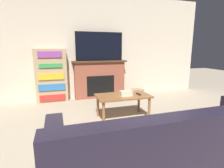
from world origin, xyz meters
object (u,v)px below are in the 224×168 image
at_px(storage_basket, 137,94).
at_px(fireplace, 100,79).
at_px(couch, 179,155).
at_px(coffee_table, 123,98).
at_px(tv, 99,46).
at_px(bookshelf, 51,76).

bearing_deg(storage_basket, fireplace, 157.21).
relative_size(couch, storage_basket, 6.19).
distance_m(couch, coffee_table, 1.71).
relative_size(fireplace, tv, 1.17).
bearing_deg(couch, storage_basket, 72.01).
relative_size(couch, bookshelf, 1.87).
relative_size(couch, coffee_table, 2.44).
bearing_deg(coffee_table, bookshelf, 130.38).
relative_size(tv, coffee_table, 1.23).
bearing_deg(couch, fireplace, 89.89).
height_order(coffee_table, bookshelf, bookshelf).
distance_m(couch, bookshelf, 3.48).
height_order(fireplace, couch, fireplace).
relative_size(fireplace, bookshelf, 1.10).
distance_m(tv, storage_basket, 1.60).
distance_m(fireplace, storage_basket, 1.08).
xyz_separation_m(coffee_table, bookshelf, (-1.30, 1.53, 0.26)).
relative_size(fireplace, storage_basket, 3.65).
bearing_deg(storage_basket, bookshelf, 170.37).
height_order(bookshelf, storage_basket, bookshelf).
distance_m(tv, coffee_table, 1.82).
bearing_deg(bookshelf, tv, 0.18).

